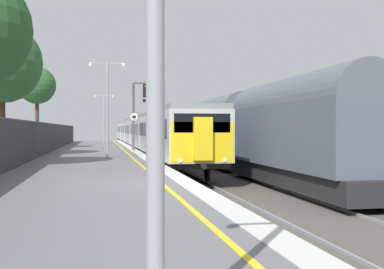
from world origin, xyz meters
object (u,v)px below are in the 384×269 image
at_px(commuter_train_at_platform, 140,132).
at_px(background_tree_left, 37,87).
at_px(signal_gantry, 137,108).
at_px(platform_lamp_mid, 107,100).
at_px(speed_limit_sign, 134,127).
at_px(platform_lamp_far, 104,115).
at_px(background_tree_centre, 1,66).
at_px(freight_train_adjacent_track, 219,129).

distance_m(commuter_train_at_platform, background_tree_left, 14.23).
distance_m(commuter_train_at_platform, signal_gantry, 15.22).
bearing_deg(commuter_train_at_platform, platform_lamp_mid, -98.92).
bearing_deg(background_tree_left, platform_lamp_mid, -68.69).
distance_m(speed_limit_sign, platform_lamp_mid, 7.37).
xyz_separation_m(speed_limit_sign, platform_lamp_mid, (-1.94, -6.96, 1.42)).
xyz_separation_m(speed_limit_sign, platform_lamp_far, (-1.94, 16.67, 1.33)).
height_order(commuter_train_at_platform, platform_lamp_mid, platform_lamp_mid).
bearing_deg(background_tree_centre, background_tree_left, 87.44).
relative_size(freight_train_adjacent_track, background_tree_left, 6.03).
height_order(speed_limit_sign, background_tree_left, background_tree_left).
relative_size(signal_gantry, platform_lamp_mid, 0.95).
height_order(freight_train_adjacent_track, platform_lamp_mid, platform_lamp_mid).
relative_size(freight_train_adjacent_track, speed_limit_sign, 14.75).
relative_size(speed_limit_sign, platform_lamp_mid, 0.51).
height_order(signal_gantry, background_tree_centre, background_tree_centre).
bearing_deg(commuter_train_at_platform, freight_train_adjacent_track, -77.65).
distance_m(freight_train_adjacent_track, background_tree_left, 15.93).
distance_m(signal_gantry, speed_limit_sign, 2.60).
distance_m(speed_limit_sign, background_tree_left, 10.73).
bearing_deg(background_tree_centre, speed_limit_sign, 30.20).
relative_size(platform_lamp_far, background_tree_centre, 0.67).
distance_m(platform_lamp_mid, background_tree_centre, 6.75).
relative_size(commuter_train_at_platform, speed_limit_sign, 23.37).
distance_m(platform_lamp_far, background_tree_left, 11.24).
height_order(speed_limit_sign, platform_lamp_far, platform_lamp_far).
bearing_deg(platform_lamp_mid, freight_train_adjacent_track, 36.94).
xyz_separation_m(commuter_train_at_platform, freight_train_adjacent_track, (4.00, -18.29, 0.32)).
distance_m(platform_lamp_mid, background_tree_left, 15.15).
xyz_separation_m(freight_train_adjacent_track, background_tree_centre, (-13.78, -3.51, 3.64)).
distance_m(signal_gantry, platform_lamp_far, 14.71).
xyz_separation_m(freight_train_adjacent_track, speed_limit_sign, (-5.85, 1.10, 0.15)).
bearing_deg(signal_gantry, platform_lamp_mid, -104.24).
relative_size(platform_lamp_far, background_tree_left, 0.77).
xyz_separation_m(commuter_train_at_platform, platform_lamp_mid, (-3.79, -24.15, 1.89)).
bearing_deg(speed_limit_sign, background_tree_centre, -149.80).
bearing_deg(commuter_train_at_platform, background_tree_left, -132.38).
relative_size(commuter_train_at_platform, platform_lamp_mid, 12.00).
distance_m(freight_train_adjacent_track, platform_lamp_far, 19.47).
height_order(signal_gantry, platform_lamp_far, platform_lamp_far).
bearing_deg(background_tree_centre, commuter_train_at_platform, 65.85).
xyz_separation_m(signal_gantry, speed_limit_sign, (-0.37, -2.15, -1.42)).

